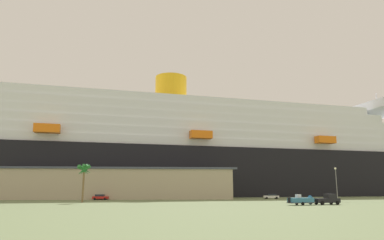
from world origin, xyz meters
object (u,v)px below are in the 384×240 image
small_boat_on_trailer (304,200)px  palm_tree (84,171)px  parked_car_white_van (271,196)px  parked_car_red_hatchback (100,197)px  cruise_ship (249,158)px  street_lamp (336,179)px  pickup_truck (327,200)px

small_boat_on_trailer → palm_tree: (-46.61, 19.57, 6.41)m
parked_car_white_van → parked_car_red_hatchback: (-52.64, -1.16, -0.00)m
cruise_ship → palm_tree: 84.06m
parked_car_red_hatchback → street_lamp: bearing=-18.2°
street_lamp → parked_car_white_van: street_lamp is taller
palm_tree → parked_car_white_van: size_ratio=1.83×
small_boat_on_trailer → parked_car_red_hatchback: small_boat_on_trailer is taller
small_boat_on_trailer → palm_tree: size_ratio=0.77×
street_lamp → parked_car_white_van: bearing=113.9°
pickup_truck → street_lamp: 20.91m
street_lamp → parked_car_red_hatchback: (-62.24, 20.51, -4.81)m
cruise_ship → street_lamp: 60.77m
cruise_ship → pickup_truck: size_ratio=46.30×
cruise_ship → palm_tree: size_ratio=29.56×
cruise_ship → small_boat_on_trailer: (-14.24, -76.92, -15.06)m
pickup_truck → parked_car_white_van: size_ratio=1.17×
palm_tree → parked_car_red_hatchback: (2.39, 18.10, -6.54)m
street_lamp → parked_car_red_hatchback: street_lamp is taller
parked_car_red_hatchback → small_boat_on_trailer: bearing=-40.4°
parked_car_white_van → parked_car_red_hatchback: size_ratio=1.09×
cruise_ship → parked_car_white_van: 41.42m
palm_tree → parked_car_white_van: palm_tree is taller
palm_tree → street_lamp: 64.70m
palm_tree → cruise_ship: bearing=43.3°
cruise_ship → parked_car_white_van: size_ratio=54.21×
cruise_ship → parked_car_red_hatchback: (-58.47, -39.25, -15.19)m
small_boat_on_trailer → street_lamp: (18.02, 17.16, 4.68)m
pickup_truck → parked_car_red_hatchback: bearing=143.6°
parked_car_white_van → palm_tree: bearing=-160.7°
cruise_ship → small_boat_on_trailer: cruise_ship is taller
cruise_ship → palm_tree: cruise_ship is taller
small_boat_on_trailer → palm_tree: 50.96m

